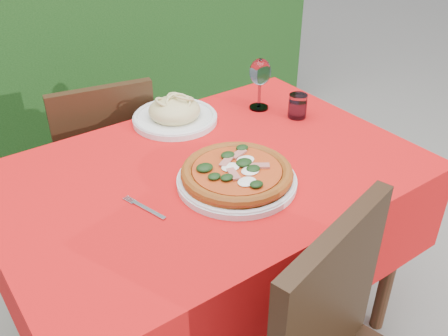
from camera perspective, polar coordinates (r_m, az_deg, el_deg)
ground at (r=2.01m, az=-1.37°, el=-18.31°), size 60.00×60.00×0.00m
hedge at (r=2.77m, az=-21.04°, el=17.16°), size 3.20×0.55×1.78m
dining_table at (r=1.59m, az=-1.64°, el=-4.64°), size 1.26×0.86×0.75m
chair_far at (r=2.09m, az=-13.39°, el=0.75°), size 0.45×0.45×0.85m
pizza_plate at (r=1.42m, az=1.48°, el=-0.83°), size 0.34×0.34×0.06m
pasta_plate at (r=1.77m, az=-5.65°, el=6.19°), size 0.30×0.30×0.08m
water_glass at (r=1.81m, az=8.40°, el=6.90°), size 0.07×0.07×0.09m
wine_glass at (r=1.82m, az=4.15°, el=10.66°), size 0.08×0.08×0.19m
fork at (r=1.35m, az=-8.61°, el=-4.77°), size 0.06×0.16×0.00m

